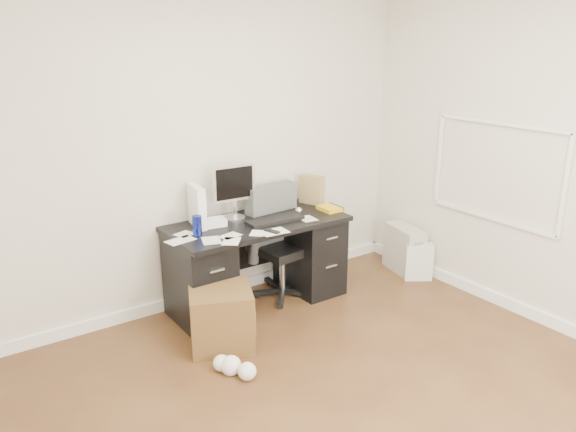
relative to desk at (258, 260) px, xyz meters
name	(u,v)px	position (x,y,z in m)	size (l,w,h in m)	color
ground	(360,415)	(-0.30, -1.65, -0.40)	(4.00, 4.00, 0.00)	#472616
room_shell	(373,147)	(-0.27, -1.62, 1.26)	(4.02, 4.02, 2.71)	silver
desk	(258,260)	(0.00, 0.00, 0.00)	(1.50, 0.70, 0.75)	black
loose_papers	(240,227)	(-0.20, -0.05, 0.35)	(1.10, 0.60, 0.00)	white
lcd_monitor	(234,192)	(-0.12, 0.16, 0.59)	(0.38, 0.22, 0.48)	silver
keyboard	(275,220)	(0.12, -0.09, 0.36)	(0.49, 0.17, 0.03)	black
computer_mouse	(299,211)	(0.40, -0.04, 0.38)	(0.06, 0.06, 0.06)	silver
travel_mug	(197,226)	(-0.57, -0.04, 0.43)	(0.07, 0.07, 0.16)	navy
white_binder	(197,206)	(-0.46, 0.17, 0.52)	(0.13, 0.29, 0.34)	white
magazine_file	(312,189)	(0.69, 0.16, 0.48)	(0.11, 0.23, 0.26)	olive
pen_cup	(281,196)	(0.36, 0.18, 0.47)	(0.10, 0.10, 0.23)	#5A3019
yellow_book	(330,208)	(0.69, -0.10, 0.37)	(0.16, 0.20, 0.04)	gold
paper_remote	(274,231)	(-0.03, -0.30, 0.36)	(0.22, 0.17, 0.02)	white
office_chair	(283,243)	(0.27, 0.02, 0.09)	(0.56, 0.56, 0.98)	#505350
pc_tower	(404,249)	(1.55, -0.22, -0.17)	(0.20, 0.46, 0.46)	#B6AFA4
shopping_bag	(418,262)	(1.52, -0.43, -0.22)	(0.26, 0.18, 0.35)	silver
wicker_basket	(221,317)	(-0.59, -0.43, -0.17)	(0.45, 0.45, 0.45)	#463115
desk_printer	(229,317)	(-0.44, -0.27, -0.29)	(0.38, 0.31, 0.22)	slate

